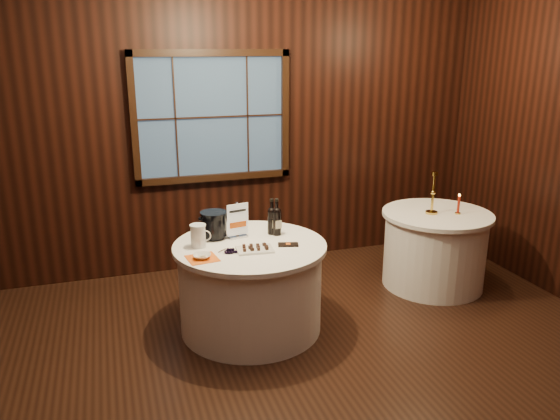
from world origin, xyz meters
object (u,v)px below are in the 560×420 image
object	(u,v)px
glass_pitcher	(198,236)
cracker_bowl	(202,256)
side_table	(434,249)
sign_stand	(237,226)
port_bottle_right	(277,219)
brass_candlestick	(433,199)
chocolate_box	(288,245)
grape_bunch	(230,250)
ice_bucket	(214,224)
red_candle	(458,206)
main_table	(251,286)
chocolate_plate	(255,249)
port_bottle_left	(272,219)

from	to	relation	value
glass_pitcher	cracker_bowl	size ratio (longest dim) A/B	1.42
side_table	sign_stand	size ratio (longest dim) A/B	3.45
port_bottle_right	brass_candlestick	xyz separation A→B (m)	(1.64, 0.14, 0.01)
chocolate_box	grape_bunch	world-z (taller)	grape_bunch
ice_bucket	chocolate_box	distance (m)	0.66
port_bottle_right	grape_bunch	bearing A→B (deg)	-155.53
sign_stand	red_candle	distance (m)	2.22
port_bottle_right	ice_bucket	world-z (taller)	port_bottle_right
main_table	cracker_bowl	bearing A→B (deg)	-154.87
red_candle	port_bottle_right	bearing A→B (deg)	-178.68
side_table	chocolate_plate	size ratio (longest dim) A/B	3.56
brass_candlestick	chocolate_box	bearing A→B (deg)	-165.55
red_candle	port_bottle_left	bearing A→B (deg)	-179.81
red_candle	chocolate_plate	bearing A→B (deg)	-170.60
sign_stand	chocolate_plate	distance (m)	0.36
glass_pitcher	cracker_bowl	distance (m)	0.28
main_table	grape_bunch	bearing A→B (deg)	-144.16
chocolate_plate	brass_candlestick	world-z (taller)	brass_candlestick
chocolate_plate	grape_bunch	distance (m)	0.20
chocolate_plate	grape_bunch	world-z (taller)	chocolate_plate
port_bottle_left	red_candle	size ratio (longest dim) A/B	1.55
ice_bucket	side_table	bearing A→B (deg)	1.75
main_table	brass_candlestick	xyz separation A→B (m)	(1.92, 0.29, 0.53)
port_bottle_left	brass_candlestick	world-z (taller)	brass_candlestick
chocolate_plate	cracker_bowl	xyz separation A→B (m)	(-0.43, -0.04, 0.00)
side_table	glass_pitcher	xyz separation A→B (m)	(-2.41, -0.23, 0.48)
sign_stand	port_bottle_right	world-z (taller)	port_bottle_right
brass_candlestick	red_candle	bearing A→B (deg)	-21.57
port_bottle_right	chocolate_plate	xyz separation A→B (m)	(-0.29, -0.31, -0.12)
brass_candlestick	glass_pitcher	bearing A→B (deg)	-174.55
side_table	cracker_bowl	xyz separation A→B (m)	(-2.43, -0.50, 0.40)
chocolate_plate	side_table	bearing A→B (deg)	12.95
red_candle	grape_bunch	bearing A→B (deg)	-171.78
sign_stand	grape_bunch	distance (m)	0.37
chocolate_box	grape_bunch	xyz separation A→B (m)	(-0.49, -0.01, 0.01)
chocolate_box	glass_pitcher	bearing A→B (deg)	-179.59
main_table	chocolate_plate	world-z (taller)	chocolate_plate
sign_stand	red_candle	size ratio (longest dim) A/B	1.53
sign_stand	grape_bunch	xyz separation A→B (m)	(-0.14, -0.33, -0.09)
side_table	sign_stand	distance (m)	2.12
chocolate_plate	glass_pitcher	xyz separation A→B (m)	(-0.41, 0.23, 0.08)
sign_stand	glass_pitcher	xyz separation A→B (m)	(-0.36, -0.12, -0.01)
ice_bucket	chocolate_plate	size ratio (longest dim) A/B	0.78
grape_bunch	red_candle	world-z (taller)	red_candle
glass_pitcher	side_table	bearing A→B (deg)	30.19
side_table	port_bottle_right	bearing A→B (deg)	-175.16
main_table	port_bottle_right	distance (m)	0.62
side_table	grape_bunch	xyz separation A→B (m)	(-2.20, -0.44, 0.40)
ice_bucket	cracker_bowl	xyz separation A→B (m)	(-0.18, -0.43, -0.10)
sign_stand	chocolate_plate	xyz separation A→B (m)	(0.06, -0.35, -0.09)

